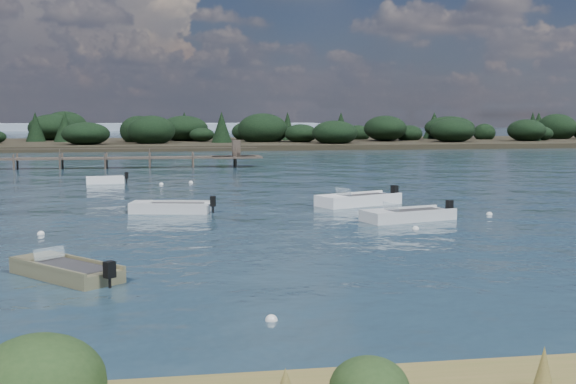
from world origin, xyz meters
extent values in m
plane|color=#162834|center=(0.00, 60.00, 0.00)|extent=(400.00, 400.00, 0.00)
cube|color=silver|center=(-7.63, 31.60, 0.09)|extent=(2.93, 1.48, 0.66)
cube|color=silver|center=(-8.69, 31.46, 0.48)|extent=(0.80, 1.09, 0.13)
cube|color=#28282A|center=(-7.40, 31.63, 0.40)|extent=(2.01, 1.14, 0.11)
cube|color=silver|center=(-7.56, 31.10, 0.48)|extent=(2.80, 0.48, 0.13)
cube|color=silver|center=(-7.69, 32.10, 0.48)|extent=(2.80, 0.48, 0.13)
cube|color=black|center=(-6.03, 31.81, 0.59)|extent=(0.30, 0.35, 0.52)
cylinder|color=black|center=(-6.03, 31.81, 0.14)|extent=(0.11, 0.11, 0.52)
cube|color=#746F4D|center=(-6.08, -1.34, 0.09)|extent=(3.95, 4.18, 0.64)
cube|color=#746F4D|center=(-7.14, -0.14, 0.47)|extent=(1.72, 1.68, 0.13)
cube|color=#28282A|center=(-5.86, -1.59, 0.39)|extent=(2.82, 2.97, 0.11)
cube|color=#746F4D|center=(-6.62, -1.82, 0.47)|extent=(2.86, 3.23, 0.13)
cube|color=#746F4D|center=(-5.54, -0.86, 0.47)|extent=(2.86, 3.23, 0.13)
cube|color=black|center=(-4.55, -3.07, 0.58)|extent=(0.40, 0.40, 0.50)
cylinder|color=black|center=(-4.55, -3.07, 0.14)|extent=(0.13, 0.13, 0.50)
cube|color=silver|center=(-6.69, -0.65, 0.69)|extent=(0.93, 0.85, 0.38)
cube|color=#B8BCBF|center=(9.03, 9.12, 0.10)|extent=(4.99, 2.99, 0.68)
cube|color=#B8BCBF|center=(7.32, 8.62, 0.50)|extent=(1.52, 1.83, 0.14)
cube|color=#28282A|center=(9.39, 9.22, 0.42)|extent=(3.45, 2.24, 0.12)
cube|color=#B8BCBF|center=(9.25, 8.33, 0.50)|extent=(4.53, 1.42, 0.14)
cube|color=#B8BCBF|center=(8.80, 9.90, 0.50)|extent=(4.53, 1.42, 0.14)
cube|color=black|center=(11.48, 9.83, 0.61)|extent=(0.35, 0.39, 0.54)
cylinder|color=black|center=(11.48, 9.83, 0.15)|extent=(0.12, 0.12, 0.54)
cube|color=silver|center=(8.04, 8.83, 0.73)|extent=(0.50, 1.26, 0.41)
cube|color=silver|center=(8.17, 15.52, 0.11)|extent=(5.39, 3.76, 0.78)
cube|color=silver|center=(6.41, 14.75, 0.57)|extent=(1.79, 2.06, 0.16)
cube|color=#28282A|center=(8.54, 15.68, 0.48)|extent=(3.75, 2.77, 0.13)
cube|color=silver|center=(8.52, 14.71, 0.57)|extent=(4.68, 2.13, 0.16)
cube|color=silver|center=(7.81, 16.33, 0.57)|extent=(4.68, 2.13, 0.16)
cube|color=black|center=(10.71, 16.62, 0.71)|extent=(0.44, 0.47, 0.62)
cylinder|color=black|center=(10.71, 16.62, 0.17)|extent=(0.15, 0.15, 0.62)
cube|color=silver|center=(7.15, 15.08, 0.84)|extent=(0.71, 1.33, 0.47)
cube|color=#B8BCBF|center=(-2.71, 13.94, 0.10)|extent=(4.44, 2.42, 0.70)
cube|color=#B8BCBF|center=(-4.27, 14.26, 0.51)|extent=(1.28, 1.61, 0.14)
cube|color=#28282A|center=(-2.38, 13.87, 0.43)|extent=(3.06, 1.83, 0.12)
cube|color=#B8BCBF|center=(-2.86, 13.21, 0.51)|extent=(4.14, 0.97, 0.14)
cube|color=#B8BCBF|center=(-2.56, 14.66, 0.51)|extent=(4.14, 0.97, 0.14)
cube|color=black|center=(-0.44, 13.47, 0.63)|extent=(0.34, 0.39, 0.55)
cylinder|color=black|center=(-0.44, 13.47, 0.15)|extent=(0.12, 0.12, 0.55)
sphere|color=silver|center=(-0.19, -7.31, 0.00)|extent=(0.32, 0.32, 0.32)
sphere|color=silver|center=(8.44, 6.32, 0.00)|extent=(0.32, 0.32, 0.32)
sphere|color=silver|center=(-8.36, 7.61, 0.00)|extent=(0.32, 0.32, 0.32)
sphere|color=silver|center=(13.92, 10.35, 0.00)|extent=(0.32, 0.32, 0.32)
sphere|color=silver|center=(-3.36, 30.02, 0.00)|extent=(0.32, 0.32, 0.32)
sphere|color=silver|center=(-1.11, 31.10, 0.00)|extent=(0.32, 0.32, 0.32)
cube|color=#483E35|center=(4.00, 48.00, 1.00)|extent=(5.00, 3.20, 0.18)
cube|color=#483E35|center=(4.00, 48.00, 1.90)|extent=(0.80, 0.80, 1.60)
cylinder|color=#483E35|center=(-17.47, 47.15, 0.40)|extent=(0.20, 0.20, 2.20)
cylinder|color=#483E35|center=(-17.47, 48.85, 0.40)|extent=(0.20, 0.20, 2.20)
cylinder|color=#483E35|center=(-13.20, 47.15, 0.40)|extent=(0.20, 0.20, 2.20)
cylinder|color=#483E35|center=(-13.20, 48.85, 0.40)|extent=(0.20, 0.20, 2.20)
cylinder|color=#483E35|center=(-8.93, 47.15, 0.40)|extent=(0.20, 0.20, 2.20)
cylinder|color=#483E35|center=(-8.93, 48.85, 0.40)|extent=(0.20, 0.20, 2.20)
cylinder|color=#483E35|center=(-4.67, 47.15, 0.40)|extent=(0.20, 0.20, 2.20)
cylinder|color=#483E35|center=(-4.67, 48.85, 0.40)|extent=(0.20, 0.20, 2.20)
cylinder|color=#483E35|center=(-0.40, 47.15, 0.40)|extent=(0.20, 0.20, 2.20)
cylinder|color=#483E35|center=(-0.40, 48.85, 0.40)|extent=(0.20, 0.20, 2.20)
cylinder|color=#483E35|center=(3.87, 47.15, 0.40)|extent=(0.20, 0.20, 2.20)
cylinder|color=#483E35|center=(3.87, 48.85, 0.40)|extent=(0.20, 0.20, 2.20)
cube|color=black|center=(25.00, 100.00, 0.00)|extent=(190.00, 40.00, 1.60)
ellipsoid|color=black|center=(25.00, 100.00, 2.80)|extent=(180.50, 36.00, 4.40)
camera|label=1|loc=(-2.69, -25.13, 5.24)|focal=45.00mm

